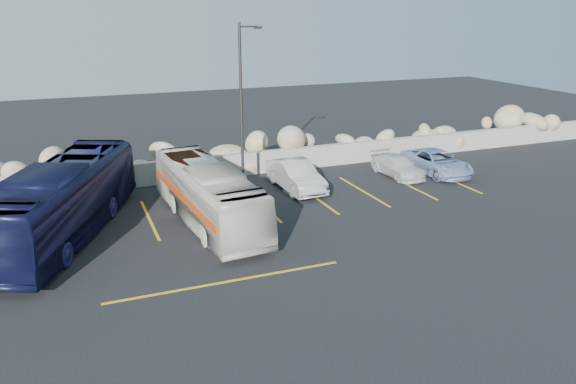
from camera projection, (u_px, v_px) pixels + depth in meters
name	position (u px, v px, depth m)	size (l,w,h in m)	color
ground	(258.00, 279.00, 18.71)	(90.00, 90.00, 0.00)	black
seawall	(183.00, 170.00, 29.10)	(60.00, 0.40, 1.20)	gray
riprap_pile	(177.00, 152.00, 29.94)	(54.00, 2.80, 2.60)	#9A8065
parking_lines	(315.00, 209.00, 25.26)	(18.16, 9.36, 0.01)	gold
lamppost	(242.00, 103.00, 26.65)	(1.14, 0.18, 8.00)	#2C2927
vintage_bus	(208.00, 194.00, 23.28)	(2.12, 9.05, 2.52)	beige
tour_coach	(63.00, 201.00, 21.83)	(2.48, 10.62, 2.96)	black
car_b	(296.00, 176.00, 27.73)	(1.53, 4.39, 1.45)	silver
car_c	(398.00, 166.00, 30.07)	(1.51, 3.71, 1.08)	silver
car_d	(436.00, 162.00, 30.48)	(2.10, 4.55, 1.26)	#8696BE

